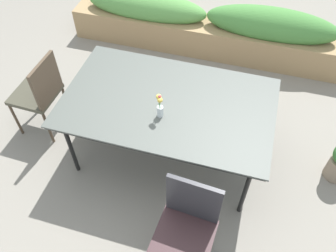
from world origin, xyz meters
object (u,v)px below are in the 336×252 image
dining_table (168,105)px  planter_box (207,27)px  flower_vase (160,106)px  chair_end_left (40,91)px  chair_near_right (187,225)px

dining_table → planter_box: size_ratio=0.52×
flower_vase → planter_box: size_ratio=0.07×
chair_end_left → flower_vase: 1.31m
chair_near_right → dining_table: bearing=-62.1°
flower_vase → planter_box: bearing=89.5°
dining_table → chair_near_right: (0.41, -0.92, -0.18)m
dining_table → chair_near_right: bearing=-66.2°
dining_table → flower_vase: bearing=-95.8°
dining_table → chair_near_right: chair_near_right is taller
chair_near_right → flower_vase: bearing=-56.5°
chair_near_right → chair_end_left: bearing=-24.6°
planter_box → dining_table: bearing=-90.0°
chair_end_left → planter_box: chair_end_left is taller
flower_vase → chair_near_right: bearing=-60.6°
chair_end_left → planter_box: (1.28, 1.75, -0.18)m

